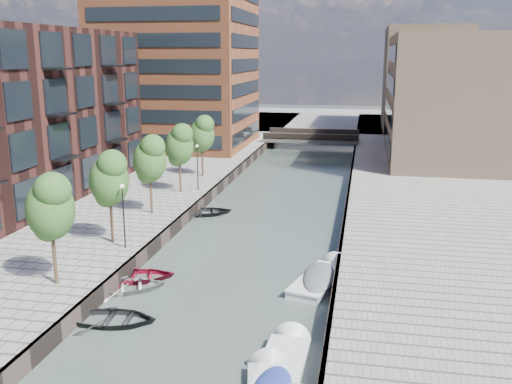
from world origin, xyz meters
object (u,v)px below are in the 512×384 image
(motorboat_2, at_px, (284,362))
(sloop_2, at_px, (138,280))
(motorboat_4, at_px, (322,278))
(tree_3, at_px, (109,177))
(sloop_4, at_px, (205,215))
(bridge, at_px, (312,138))
(sloop_3, at_px, (127,290))
(tree_5, at_px, (179,144))
(car, at_px, (397,156))
(tree_4, at_px, (150,158))
(sloop_1, at_px, (113,323))
(tree_2, at_px, (50,205))
(tree_6, at_px, (202,133))

(motorboat_2, bearing_deg, sloop_2, 141.90)
(sloop_2, relative_size, motorboat_4, 0.71)
(sloop_2, bearing_deg, tree_3, 22.42)
(sloop_4, bearing_deg, bridge, -28.55)
(sloop_3, bearing_deg, tree_5, -14.99)
(tree_3, distance_m, car, 38.37)
(tree_4, bearing_deg, sloop_4, 50.36)
(bridge, bearing_deg, sloop_1, -94.56)
(tree_2, xyz_separation_m, sloop_3, (3.10, 1.98, -5.31))
(tree_2, distance_m, tree_5, 21.00)
(tree_3, height_order, car, tree_3)
(sloop_1, height_order, sloop_3, sloop_1)
(sloop_2, height_order, motorboat_4, motorboat_4)
(tree_3, relative_size, tree_5, 1.00)
(motorboat_2, bearing_deg, tree_6, 111.83)
(tree_3, bearing_deg, tree_2, -90.00)
(sloop_4, bearing_deg, sloop_3, 159.92)
(sloop_2, bearing_deg, motorboat_4, -100.35)
(bridge, height_order, tree_6, tree_6)
(motorboat_2, relative_size, car, 1.51)
(tree_3, bearing_deg, motorboat_4, -7.31)
(tree_6, distance_m, sloop_4, 11.96)
(tree_3, xyz_separation_m, car, (19.49, 32.85, -3.71))
(tree_5, xyz_separation_m, sloop_1, (4.04, -22.90, -5.31))
(sloop_2, xyz_separation_m, sloop_4, (0.00, 14.20, 0.00))
(tree_3, xyz_separation_m, sloop_3, (3.10, -5.02, -5.31))
(tree_5, bearing_deg, sloop_1, -80.00)
(sloop_3, height_order, sloop_4, sloop_4)
(tree_4, height_order, tree_5, same)
(bridge, distance_m, tree_2, 54.81)
(tree_3, distance_m, tree_6, 21.00)
(bridge, distance_m, motorboat_4, 49.06)
(sloop_4, bearing_deg, sloop_2, 159.92)
(tree_4, bearing_deg, sloop_1, -75.75)
(tree_6, distance_m, car, 23.10)
(tree_5, relative_size, sloop_1, 1.37)
(tree_3, bearing_deg, tree_4, 90.00)
(tree_6, bearing_deg, tree_4, -90.00)
(tree_2, height_order, tree_5, same)
(sloop_1, bearing_deg, sloop_4, -3.59)
(tree_6, height_order, sloop_2, tree_6)
(sloop_4, relative_size, motorboat_2, 0.86)
(motorboat_2, distance_m, motorboat_4, 9.40)
(sloop_4, bearing_deg, motorboat_2, -176.00)
(tree_5, bearing_deg, tree_3, -90.00)
(tree_2, xyz_separation_m, tree_6, (0.00, 28.00, 0.00))
(tree_3, distance_m, motorboat_4, 14.75)
(tree_6, xyz_separation_m, sloop_4, (3.10, -10.26, -5.31))
(tree_5, relative_size, motorboat_2, 1.13)
(tree_3, height_order, sloop_1, tree_3)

